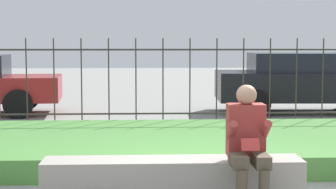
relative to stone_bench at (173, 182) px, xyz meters
name	(u,v)px	position (x,y,z in m)	size (l,w,h in m)	color
stone_bench	(173,182)	(0.00, 0.00, 0.00)	(2.75, 0.46, 0.45)	gray
person_seated_reader	(248,141)	(0.75, -0.26, 0.48)	(0.42, 0.73, 1.25)	black
grass_berm	(185,145)	(0.31, 2.39, -0.05)	(10.01, 3.38, 0.30)	#4C893D
iron_fence	(176,83)	(0.31, 4.53, 0.71)	(8.01, 0.03, 1.75)	#332D28
car_parked_right	(306,81)	(3.58, 7.34, 0.55)	(4.37, 2.09, 1.42)	black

